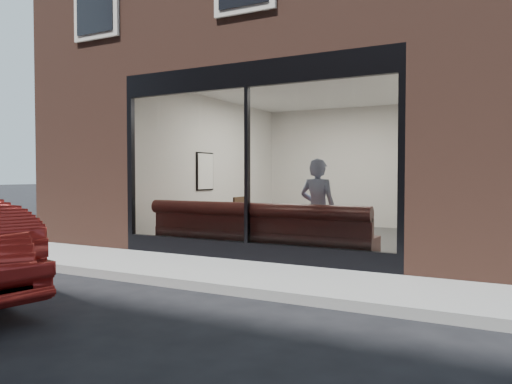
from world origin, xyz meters
The scene contains 20 objects.
ground centered at (0.00, 0.00, 0.00)m, with size 120.00×120.00×0.00m, color black.
sidewalk_near centered at (0.00, 1.00, 0.01)m, with size 40.00×2.00×0.01m, color gray.
kerb_near centered at (0.00, -0.05, 0.06)m, with size 40.00×0.10×0.12m, color gray.
host_building_pier_left centered at (-3.75, 8.00, 1.60)m, with size 2.50×12.00×3.20m, color brown.
host_building_backfill centered at (0.00, 11.00, 1.60)m, with size 5.00×6.00×3.20m, color brown.
cafe_floor centered at (0.00, 5.00, 0.02)m, with size 6.00×6.00×0.00m, color #2D2D30.
cafe_ceiling centered at (0.00, 5.00, 3.19)m, with size 6.00×6.00×0.00m, color white.
cafe_wall_back centered at (0.00, 7.99, 1.60)m, with size 5.00×5.00×0.00m, color silver.
cafe_wall_left centered at (-2.49, 5.00, 1.60)m, with size 6.00×6.00×0.00m, color silver.
cafe_wall_right centered at (2.49, 5.00, 1.60)m, with size 6.00×6.00×0.00m, color silver.
storefront_kick centered at (0.00, 2.05, 0.15)m, with size 5.00×0.10×0.30m, color black.
storefront_header centered at (0.00, 2.05, 3.00)m, with size 5.00×0.10×0.40m, color black.
storefront_mullion centered at (0.00, 2.05, 1.55)m, with size 0.06×0.10×2.50m, color black.
storefront_glass centered at (0.00, 2.02, 1.55)m, with size 4.80×4.80×0.00m, color white.
banquette centered at (0.00, 2.45, 0.23)m, with size 4.00×0.55×0.45m, color #3B1715.
person centered at (0.99, 2.63, 0.83)m, with size 0.61×0.40×1.66m, color #94A0C6.
cafe_table_left centered at (-0.79, 3.41, 0.74)m, with size 0.70×0.70×0.04m, color black.
cafe_table_right centered at (0.74, 3.00, 0.74)m, with size 0.57×0.57×0.04m, color black.
cafe_chair_left centered at (-1.30, 3.71, 0.24)m, with size 0.47×0.47×0.04m, color black.
wall_poster centered at (-2.45, 4.50, 1.47)m, with size 0.02×0.60×0.80m, color white.
Camera 1 is at (3.91, -4.99, 1.40)m, focal length 35.00 mm.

